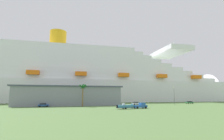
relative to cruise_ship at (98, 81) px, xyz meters
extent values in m
plane|color=#4C6B38|center=(-5.89, -33.65, -17.02)|extent=(600.00, 600.00, 0.00)
cube|color=white|center=(0.70, -0.05, -8.66)|extent=(227.33, 59.40, 16.73)
cone|color=white|center=(121.42, -12.64, -7.82)|extent=(34.69, 35.74, 32.65)
cube|color=white|center=(0.70, -0.05, 1.18)|extent=(200.20, 53.71, 2.95)
cube|color=white|center=(-3.77, 0.42, 4.13)|extent=(187.23, 51.64, 2.95)
cube|color=white|center=(-8.25, 0.88, 7.08)|extent=(175.48, 49.75, 2.95)
cube|color=white|center=(-12.72, 1.35, 10.02)|extent=(167.01, 47.96, 2.95)
cube|color=white|center=(-17.19, 1.82, 12.97)|extent=(156.32, 46.03, 2.95)
cube|color=white|center=(-21.66, 2.28, 15.92)|extent=(146.55, 44.46, 2.95)
cube|color=white|center=(-26.13, 2.75, 18.87)|extent=(138.51, 43.20, 2.95)
cube|color=white|center=(-30.60, 3.22, 21.81)|extent=(133.17, 41.85, 2.95)
cube|color=white|center=(-35.07, 3.68, 24.76)|extent=(127.63, 40.58, 2.95)
cube|color=white|center=(67.77, -7.04, 28.24)|extent=(26.50, 42.02, 4.00)
cylinder|color=yellow|center=(-32.84, 3.45, 32.95)|extent=(14.34, 14.34, 13.43)
cylinder|color=silver|center=(72.24, -7.51, 32.24)|extent=(0.80, 0.80, 12.00)
cube|color=orange|center=(-48.21, -13.92, 3.24)|extent=(8.29, 4.01, 2.80)
cube|color=orange|center=(-16.91, -17.18, 3.24)|extent=(8.29, 4.01, 2.80)
cube|color=orange|center=(14.39, -20.44, 3.24)|extent=(8.29, 4.01, 2.80)
cube|color=orange|center=(45.69, -23.71, 3.24)|extent=(8.29, 4.01, 2.80)
cube|color=orange|center=(76.99, -26.97, 3.24)|extent=(8.29, 4.01, 2.80)
cube|color=gray|center=(-27.21, -43.44, -12.47)|extent=(52.16, 28.32, 9.10)
cube|color=#3F4759|center=(-27.21, -43.44, -7.62)|extent=(54.25, 29.45, 0.60)
cube|color=#2659A5|center=(-3.73, -78.77, -16.17)|extent=(5.74, 2.45, 0.90)
cube|color=#2659A5|center=(-2.73, -78.69, -15.27)|extent=(2.16, 2.00, 0.90)
cube|color=#26333F|center=(-2.06, -78.64, -15.36)|extent=(0.24, 1.68, 0.63)
cylinder|color=black|center=(-1.86, -77.62, -16.62)|extent=(0.82, 0.34, 0.80)
cylinder|color=black|center=(-1.70, -79.61, -16.62)|extent=(0.82, 0.34, 0.80)
cylinder|color=black|center=(-5.60, -77.92, -16.62)|extent=(0.82, 0.34, 0.80)
cylinder|color=black|center=(-5.44, -79.92, -16.62)|extent=(0.82, 0.34, 0.80)
cube|color=#595960|center=(-10.22, -79.31, -16.55)|extent=(6.90, 2.34, 0.16)
cube|color=#595960|center=(-6.23, -78.98, -16.55)|extent=(2.22, 0.30, 0.10)
cylinder|color=black|center=(-10.60, -78.34, -16.70)|extent=(0.66, 0.27, 0.64)
cylinder|color=black|center=(-10.44, -80.32, -16.70)|extent=(0.66, 0.27, 0.64)
cube|color=teal|center=(-10.22, -79.31, -16.02)|extent=(6.30, 2.49, 0.90)
cone|color=teal|center=(-6.75, -79.02, -16.02)|extent=(1.34, 1.88, 1.79)
cube|color=silver|center=(-10.83, -79.36, -15.22)|extent=(0.88, 1.06, 0.70)
cube|color=black|center=(-13.48, -79.57, -16.02)|extent=(0.40, 0.53, 1.10)
cylinder|color=brown|center=(-22.78, -60.54, -12.70)|extent=(0.61, 0.61, 8.65)
cone|color=#195923|center=(-22.38, -60.60, -8.27)|extent=(1.20, 3.09, 2.78)
cone|color=#195923|center=(-22.52, -60.23, -8.27)|extent=(3.08, 2.70, 1.96)
cone|color=#195923|center=(-22.93, -60.17, -8.27)|extent=(3.29, 1.91, 2.36)
cone|color=#195923|center=(-23.17, -60.58, -8.27)|extent=(1.03, 3.32, 2.37)
cone|color=#195923|center=(-22.93, -60.90, -8.27)|extent=(3.20, 1.89, 2.55)
cone|color=#195923|center=(-22.59, -60.89, -8.27)|extent=(3.35, 2.20, 1.95)
sphere|color=#195923|center=(-22.78, -60.54, -8.37)|extent=(1.10, 1.10, 1.10)
cylinder|color=slate|center=(27.27, -60.22, -12.54)|extent=(0.20, 0.20, 8.96)
sphere|color=#F9F2CC|center=(27.27, -60.22, -7.81)|extent=(0.56, 0.56, 0.56)
cube|color=white|center=(-21.43, -53.82, -16.34)|extent=(4.23, 1.87, 0.70)
cube|color=#1E232D|center=(-21.21, -53.82, -15.72)|extent=(2.37, 1.68, 0.55)
cylinder|color=black|center=(-22.82, -54.76, -16.69)|extent=(0.66, 0.22, 0.66)
cylinder|color=black|center=(-22.82, -52.89, -16.69)|extent=(0.66, 0.22, 0.66)
cylinder|color=black|center=(-20.03, -54.75, -16.69)|extent=(0.66, 0.22, 0.66)
cylinder|color=black|center=(-20.03, -52.89, -16.69)|extent=(0.66, 0.22, 0.66)
cube|color=#2D723F|center=(45.22, -51.70, -16.34)|extent=(4.88, 2.45, 0.70)
cube|color=#1E232D|center=(45.45, -51.73, -15.72)|extent=(2.81, 2.02, 0.55)
cylinder|color=black|center=(43.57, -52.48, -16.69)|extent=(0.68, 0.29, 0.66)
cylinder|color=black|center=(43.79, -50.57, -16.69)|extent=(0.68, 0.29, 0.66)
cylinder|color=black|center=(46.65, -52.83, -16.69)|extent=(0.68, 0.29, 0.66)
cylinder|color=black|center=(46.87, -50.92, -16.69)|extent=(0.68, 0.29, 0.66)
cube|color=#264C99|center=(-39.22, -55.85, -16.34)|extent=(4.69, 2.26, 0.70)
cube|color=#1E232D|center=(-39.45, -55.87, -15.72)|extent=(2.69, 1.87, 0.55)
cylinder|color=black|center=(-37.84, -54.80, -16.69)|extent=(0.68, 0.29, 0.66)
cylinder|color=black|center=(-37.64, -56.57, -16.69)|extent=(0.68, 0.29, 0.66)
cylinder|color=black|center=(-40.80, -55.13, -16.69)|extent=(0.68, 0.29, 0.66)
cylinder|color=black|center=(-40.61, -56.89, -16.69)|extent=(0.68, 0.29, 0.66)
cube|color=silver|center=(7.19, -53.71, -16.34)|extent=(4.55, 2.38, 0.70)
cube|color=#1E232D|center=(6.97, -53.74, -15.72)|extent=(2.62, 1.99, 0.55)
cylinder|color=black|center=(8.52, -52.60, -16.69)|extent=(0.68, 0.29, 0.66)
cylinder|color=black|center=(8.72, -54.53, -16.69)|extent=(0.68, 0.29, 0.66)
cylinder|color=black|center=(5.65, -52.90, -16.69)|extent=(0.68, 0.29, 0.66)
cylinder|color=black|center=(5.85, -54.83, -16.69)|extent=(0.68, 0.29, 0.66)
camera|label=1|loc=(-36.51, -139.96, -12.18)|focal=28.06mm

